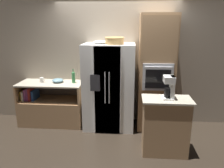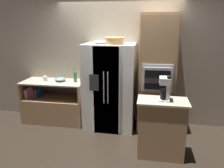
% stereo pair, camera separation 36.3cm
% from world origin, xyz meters
% --- Properties ---
extents(ground_plane, '(20.00, 20.00, 0.00)m').
position_xyz_m(ground_plane, '(0.00, 0.00, 0.00)').
color(ground_plane, black).
extents(wall_back, '(12.00, 0.06, 2.80)m').
position_xyz_m(wall_back, '(0.00, 0.44, 1.40)').
color(wall_back, tan).
rests_on(wall_back, ground_plane).
extents(counter_left, '(1.32, 0.61, 0.90)m').
position_xyz_m(counter_left, '(-1.37, 0.10, 0.33)').
color(counter_left, '#A87F56').
rests_on(counter_left, ground_plane).
extents(refrigerator, '(0.99, 0.74, 1.70)m').
position_xyz_m(refrigerator, '(-0.13, 0.05, 0.85)').
color(refrigerator, white).
rests_on(refrigerator, ground_plane).
extents(wall_oven, '(0.67, 0.67, 2.26)m').
position_xyz_m(wall_oven, '(0.78, 0.10, 1.13)').
color(wall_oven, '#A87F56').
rests_on(wall_oven, ground_plane).
extents(island_counter, '(0.78, 0.45, 0.94)m').
position_xyz_m(island_counter, '(0.87, -0.84, 0.47)').
color(island_counter, '#A87F56').
rests_on(island_counter, ground_plane).
extents(wicker_basket, '(0.36, 0.36, 0.13)m').
position_xyz_m(wicker_basket, '(-0.02, -0.02, 1.77)').
color(wicker_basket, tan).
rests_on(wicker_basket, refrigerator).
extents(fruit_bowl, '(0.28, 0.28, 0.06)m').
position_xyz_m(fruit_bowl, '(-0.30, 0.07, 1.73)').
color(fruit_bowl, white).
rests_on(fruit_bowl, refrigerator).
extents(bottle_tall, '(0.07, 0.07, 0.29)m').
position_xyz_m(bottle_tall, '(-0.87, 0.14, 1.02)').
color(bottle_tall, '#33723F').
rests_on(bottle_tall, counter_left).
extents(mug, '(0.12, 0.08, 0.10)m').
position_xyz_m(mug, '(-1.54, 0.11, 0.95)').
color(mug, silver).
rests_on(mug, counter_left).
extents(mixing_bowl, '(0.23, 0.23, 0.08)m').
position_xyz_m(mixing_bowl, '(-1.21, 0.14, 0.94)').
color(mixing_bowl, '#668C99').
rests_on(mixing_bowl, counter_left).
extents(coffee_maker, '(0.16, 0.22, 0.36)m').
position_xyz_m(coffee_maker, '(0.90, -0.82, 1.14)').
color(coffee_maker, white).
rests_on(coffee_maker, island_counter).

